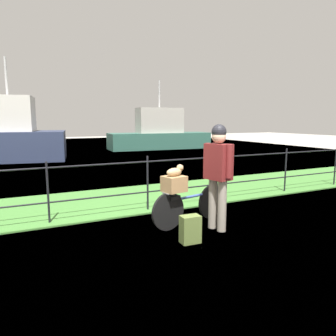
{
  "coord_description": "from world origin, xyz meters",
  "views": [
    {
      "loc": [
        -2.3,
        -3.57,
        1.75
      ],
      "look_at": [
        0.17,
        1.44,
        0.9
      ],
      "focal_mm": 34.07,
      "sensor_mm": 36.0,
      "label": 1
    }
  ],
  "objects_px": {
    "backpack_on_paving": "(190,229)",
    "moored_boat_near": "(159,134)",
    "bicycle_main": "(190,205)",
    "moored_boat_far": "(11,137)",
    "cyclist_person": "(218,168)",
    "wooden_crate": "(174,184)",
    "terrier_dog": "(175,171)"
  },
  "relations": [
    {
      "from": "backpack_on_paving",
      "to": "moored_boat_near",
      "type": "height_order",
      "value": "moored_boat_near"
    },
    {
      "from": "backpack_on_paving",
      "to": "bicycle_main",
      "type": "bearing_deg",
      "value": -116.69
    },
    {
      "from": "moored_boat_near",
      "to": "moored_boat_far",
      "type": "xyz_separation_m",
      "value": [
        -8.1,
        -2.3,
        0.12
      ]
    },
    {
      "from": "moored_boat_far",
      "to": "moored_boat_near",
      "type": "bearing_deg",
      "value": 15.84
    },
    {
      "from": "moored_boat_near",
      "to": "moored_boat_far",
      "type": "bearing_deg",
      "value": -164.16
    },
    {
      "from": "backpack_on_paving",
      "to": "cyclist_person",
      "type": "bearing_deg",
      "value": -152.36
    },
    {
      "from": "wooden_crate",
      "to": "moored_boat_near",
      "type": "bearing_deg",
      "value": 66.15
    },
    {
      "from": "bicycle_main",
      "to": "wooden_crate",
      "type": "xyz_separation_m",
      "value": [
        -0.35,
        -0.07,
        0.41
      ]
    },
    {
      "from": "cyclist_person",
      "to": "moored_boat_far",
      "type": "bearing_deg",
      "value": 104.43
    },
    {
      "from": "backpack_on_paving",
      "to": "moored_boat_near",
      "type": "relative_size",
      "value": 0.06
    },
    {
      "from": "wooden_crate",
      "to": "moored_boat_far",
      "type": "height_order",
      "value": "moored_boat_far"
    },
    {
      "from": "cyclist_person",
      "to": "wooden_crate",
      "type": "bearing_deg",
      "value": 150.94
    },
    {
      "from": "terrier_dog",
      "to": "wooden_crate",
      "type": "bearing_deg",
      "value": -168.35
    },
    {
      "from": "bicycle_main",
      "to": "wooden_crate",
      "type": "height_order",
      "value": "wooden_crate"
    },
    {
      "from": "moored_boat_near",
      "to": "moored_boat_far",
      "type": "relative_size",
      "value": 1.3
    },
    {
      "from": "moored_boat_far",
      "to": "wooden_crate",
      "type": "bearing_deg",
      "value": -78.15
    },
    {
      "from": "terrier_dog",
      "to": "moored_boat_far",
      "type": "height_order",
      "value": "moored_boat_far"
    },
    {
      "from": "bicycle_main",
      "to": "backpack_on_paving",
      "type": "bearing_deg",
      "value": -120.31
    },
    {
      "from": "cyclist_person",
      "to": "moored_boat_far",
      "type": "distance_m",
      "value": 11.56
    },
    {
      "from": "cyclist_person",
      "to": "moored_boat_far",
      "type": "relative_size",
      "value": 0.35
    },
    {
      "from": "cyclist_person",
      "to": "moored_boat_near",
      "type": "bearing_deg",
      "value": 68.87
    },
    {
      "from": "cyclist_person",
      "to": "backpack_on_paving",
      "type": "relative_size",
      "value": 4.21
    },
    {
      "from": "bicycle_main",
      "to": "moored_boat_far",
      "type": "bearing_deg",
      "value": 103.67
    },
    {
      "from": "wooden_crate",
      "to": "moored_boat_near",
      "type": "xyz_separation_m",
      "value": [
        5.82,
        13.16,
        0.14
      ]
    },
    {
      "from": "cyclist_person",
      "to": "moored_boat_near",
      "type": "height_order",
      "value": "moored_boat_near"
    },
    {
      "from": "bicycle_main",
      "to": "terrier_dog",
      "type": "distance_m",
      "value": 0.7
    },
    {
      "from": "moored_boat_near",
      "to": "wooden_crate",
      "type": "bearing_deg",
      "value": -113.85
    },
    {
      "from": "terrier_dog",
      "to": "cyclist_person",
      "type": "distance_m",
      "value": 0.67
    },
    {
      "from": "bicycle_main",
      "to": "moored_boat_far",
      "type": "relative_size",
      "value": 0.33
    },
    {
      "from": "backpack_on_paving",
      "to": "moored_boat_far",
      "type": "bearing_deg",
      "value": -75.49
    },
    {
      "from": "bicycle_main",
      "to": "moored_boat_near",
      "type": "distance_m",
      "value": 14.2
    },
    {
      "from": "cyclist_person",
      "to": "moored_boat_near",
      "type": "distance_m",
      "value": 14.47
    }
  ]
}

